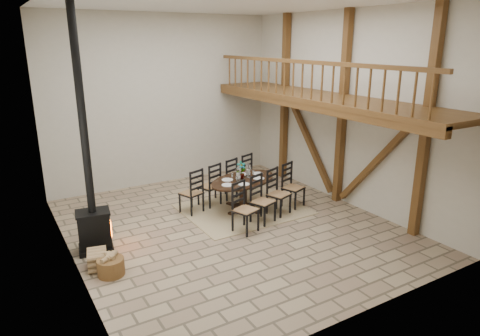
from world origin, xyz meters
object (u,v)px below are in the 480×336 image
wood_stove (91,201)px  log_stack (97,260)px  dining_table (243,195)px  log_basket (111,266)px

wood_stove → log_stack: size_ratio=9.02×
dining_table → log_basket: size_ratio=6.13×
log_basket → wood_stove: bearing=90.6°
log_stack → wood_stove: bearing=79.3°
wood_stove → log_basket: 1.48m
log_basket → dining_table: bearing=21.3°
log_stack → dining_table: bearing=15.7°
dining_table → wood_stove: (-3.83, -0.35, 0.71)m
wood_stove → log_stack: 1.22m
dining_table → log_stack: 4.13m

